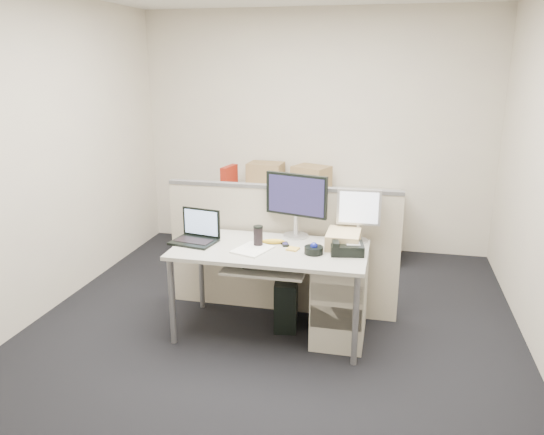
% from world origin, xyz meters
% --- Properties ---
extents(floor, '(4.00, 4.50, 0.01)m').
position_xyz_m(floor, '(0.00, 0.00, -0.01)').
color(floor, black).
rests_on(floor, ground).
extents(wall_back, '(4.00, 0.02, 2.70)m').
position_xyz_m(wall_back, '(0.00, 2.25, 1.35)').
color(wall_back, beige).
rests_on(wall_back, ground).
extents(wall_front, '(4.00, 0.02, 2.70)m').
position_xyz_m(wall_front, '(0.00, -2.25, 1.35)').
color(wall_front, beige).
rests_on(wall_front, ground).
extents(wall_left, '(0.02, 4.50, 2.70)m').
position_xyz_m(wall_left, '(-2.00, 0.00, 1.35)').
color(wall_left, beige).
rests_on(wall_left, ground).
extents(desk, '(1.50, 0.75, 0.73)m').
position_xyz_m(desk, '(0.00, 0.00, 0.66)').
color(desk, '#B3B2A7').
rests_on(desk, floor).
extents(keyboard_tray, '(0.62, 0.32, 0.02)m').
position_xyz_m(keyboard_tray, '(0.00, -0.18, 0.62)').
color(keyboard_tray, '#B3B2A7').
rests_on(keyboard_tray, desk).
extents(drawer_pedestal, '(0.40, 0.55, 0.65)m').
position_xyz_m(drawer_pedestal, '(0.55, 0.05, 0.33)').
color(drawer_pedestal, beige).
rests_on(drawer_pedestal, floor).
extents(cubicle_partition, '(2.00, 0.06, 1.10)m').
position_xyz_m(cubicle_partition, '(0.00, 0.45, 0.55)').
color(cubicle_partition, '#ADA28F').
rests_on(cubicle_partition, floor).
extents(back_counter, '(2.00, 0.60, 0.72)m').
position_xyz_m(back_counter, '(0.00, 1.93, 0.36)').
color(back_counter, beige).
rests_on(back_counter, floor).
extents(monitor_main, '(0.57, 0.34, 0.53)m').
position_xyz_m(monitor_main, '(0.14, 0.32, 1.00)').
color(monitor_main, black).
rests_on(monitor_main, desk).
extents(monitor_small, '(0.35, 0.18, 0.42)m').
position_xyz_m(monitor_small, '(0.65, 0.32, 0.94)').
color(monitor_small, '#B7B7BC').
rests_on(monitor_small, desk).
extents(laptop, '(0.38, 0.31, 0.25)m').
position_xyz_m(laptop, '(-0.62, -0.02, 0.86)').
color(laptop, black).
rests_on(laptop, desk).
extents(trackball, '(0.17, 0.17, 0.06)m').
position_xyz_m(trackball, '(0.35, -0.05, 0.76)').
color(trackball, black).
rests_on(trackball, desk).
extents(desk_phone, '(0.27, 0.24, 0.08)m').
position_xyz_m(desk_phone, '(0.59, 0.01, 0.77)').
color(desk_phone, black).
rests_on(desk_phone, desk).
extents(paper_stack, '(0.31, 0.35, 0.01)m').
position_xyz_m(paper_stack, '(-0.12, -0.08, 0.74)').
color(paper_stack, white).
rests_on(paper_stack, desk).
extents(sticky_pad, '(0.10, 0.10, 0.01)m').
position_xyz_m(sticky_pad, '(0.18, 0.00, 0.74)').
color(sticky_pad, gold).
rests_on(sticky_pad, desk).
extents(travel_mug, '(0.08, 0.08, 0.15)m').
position_xyz_m(travel_mug, '(-0.10, 0.02, 0.81)').
color(travel_mug, black).
rests_on(travel_mug, desk).
extents(banana, '(0.19, 0.09, 0.04)m').
position_xyz_m(banana, '(0.00, 0.10, 0.75)').
color(banana, yellow).
rests_on(banana, desk).
extents(cellphone, '(0.08, 0.11, 0.01)m').
position_xyz_m(cellphone, '(0.10, 0.09, 0.74)').
color(cellphone, black).
rests_on(cellphone, desk).
extents(manila_folders, '(0.26, 0.33, 0.12)m').
position_xyz_m(manila_folders, '(0.55, 0.16, 0.79)').
color(manila_folders, '#D3B17C').
rests_on(manila_folders, desk).
extents(keyboard, '(0.43, 0.17, 0.02)m').
position_xyz_m(keyboard, '(0.05, -0.14, 0.64)').
color(keyboard, black).
rests_on(keyboard, keyboard_tray).
extents(pc_tower_desk, '(0.24, 0.47, 0.42)m').
position_xyz_m(pc_tower_desk, '(0.09, 0.20, 0.21)').
color(pc_tower_desk, black).
rests_on(pc_tower_desk, floor).
extents(pc_tower_spare_dark, '(0.24, 0.44, 0.39)m').
position_xyz_m(pc_tower_spare_dark, '(-1.45, 2.03, 0.19)').
color(pc_tower_spare_dark, black).
rests_on(pc_tower_spare_dark, floor).
extents(pc_tower_spare_silver, '(0.22, 0.48, 0.44)m').
position_xyz_m(pc_tower_spare_silver, '(-1.30, 1.81, 0.22)').
color(pc_tower_spare_silver, '#B7B7BC').
rests_on(pc_tower_spare_silver, floor).
extents(cardboard_box_left, '(0.41, 0.32, 0.29)m').
position_xyz_m(cardboard_box_left, '(-0.53, 2.05, 0.87)').
color(cardboard_box_left, '#8F704E').
rests_on(cardboard_box_left, back_counter).
extents(cardboard_box_right, '(0.47, 0.42, 0.28)m').
position_xyz_m(cardboard_box_right, '(0.00, 2.05, 0.86)').
color(cardboard_box_right, '#8F704E').
rests_on(cardboard_box_right, back_counter).
extents(red_binder, '(0.12, 0.31, 0.28)m').
position_xyz_m(red_binder, '(-0.90, 1.83, 0.86)').
color(red_binder, maroon).
rests_on(red_binder, back_counter).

